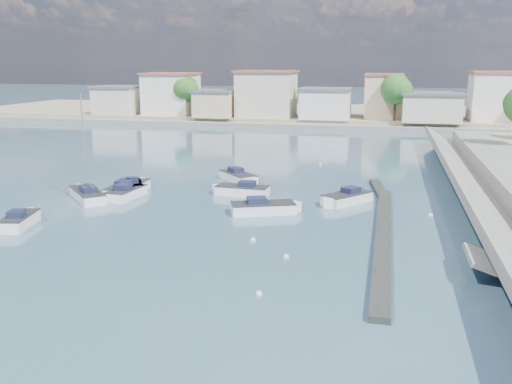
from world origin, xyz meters
TOP-DOWN VIEW (x-y plane):
  - ground at (0.00, 40.00)m, footprint 400.00×400.00m
  - breakwater at (6.90, 12.69)m, footprint 2.00×31.02m
  - far_shore_land at (0.00, 92.00)m, footprint 160.00×40.00m
  - far_shore_quay at (0.00, 71.00)m, footprint 160.00×2.50m
  - far_town at (10.71, 76.92)m, footprint 113.01×12.80m
  - shore_trees at (8.34, 68.11)m, footprint 74.56×38.32m
  - motorboat_a at (-17.85, 7.13)m, footprint 2.39×4.47m
  - motorboat_b at (-14.32, 16.80)m, footprint 2.14×4.89m
  - motorboat_c at (-5.26, 19.79)m, footprint 5.12×2.08m
  - motorboat_d at (3.85, 18.73)m, footprint 4.13×4.60m
  - motorboat_e at (-15.02, 18.59)m, footprint 2.19×5.97m
  - motorboat_f at (-15.19, 19.46)m, footprint 3.54×4.44m
  - motorboat_g at (-6.70, 25.21)m, footprint 4.52×4.70m
  - motorboat_h at (-1.74, 14.36)m, footprint 5.37×3.56m
  - sailboat at (-17.38, 15.38)m, footprint 5.00×5.18m
  - mooring_buoys at (0.96, 14.08)m, footprint 16.64×37.34m

SIDE VIEW (x-z plane):
  - ground at x=0.00m, z-range 0.00..0.00m
  - mooring_buoys at x=0.96m, z-range -0.14..0.24m
  - breakwater at x=6.90m, z-range 0.00..0.35m
  - motorboat_d at x=3.85m, z-range -0.36..1.12m
  - motorboat_b at x=-14.32m, z-range -0.36..1.12m
  - motorboat_f at x=-15.19m, z-range -0.36..1.12m
  - motorboat_e at x=-15.02m, z-range -0.36..1.12m
  - motorboat_h at x=-1.74m, z-range -0.36..1.12m
  - motorboat_a at x=-17.85m, z-range -0.36..1.12m
  - motorboat_c at x=-5.26m, z-range -0.36..1.12m
  - motorboat_g at x=-6.70m, z-range -0.36..1.12m
  - far_shore_quay at x=0.00m, z-range 0.00..0.80m
  - sailboat at x=-17.38m, z-range -4.08..4.92m
  - far_shore_land at x=0.00m, z-range 0.00..1.40m
  - far_town at x=10.71m, z-range 0.76..9.11m
  - shore_trees at x=8.34m, z-range 2.26..10.18m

